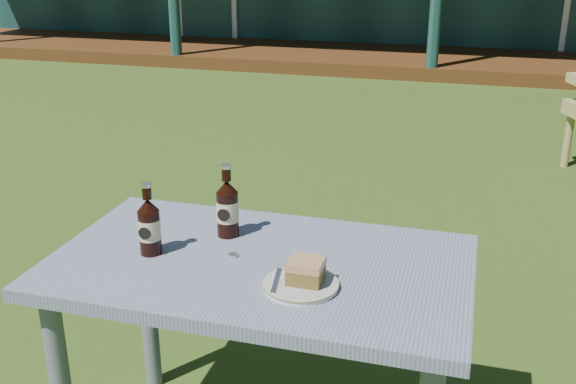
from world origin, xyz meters
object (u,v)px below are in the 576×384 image
(plate, at_px, (301,285))
(cola_bottle_far, at_px, (149,226))
(cola_bottle_near, at_px, (227,208))
(cafe_table, at_px, (260,291))
(cake_slice, at_px, (306,270))

(plate, bearing_deg, cola_bottle_far, 170.54)
(plate, height_order, cola_bottle_near, cola_bottle_near)
(plate, height_order, cola_bottle_far, cola_bottle_far)
(cafe_table, bearing_deg, plate, -37.96)
(cola_bottle_far, bearing_deg, plate, -9.46)
(cola_bottle_near, xyz_separation_m, cola_bottle_far, (-0.17, -0.18, -0.01))
(plate, distance_m, cake_slice, 0.04)
(cola_bottle_near, relative_size, cola_bottle_far, 1.06)
(cake_slice, height_order, cola_bottle_far, cola_bottle_far)
(cafe_table, bearing_deg, cake_slice, -33.34)
(cola_bottle_near, bearing_deg, cake_slice, -38.36)
(cola_bottle_near, height_order, cola_bottle_far, cola_bottle_near)
(cake_slice, bearing_deg, cola_bottle_near, 141.64)
(cafe_table, height_order, plate, plate)
(plate, xyz_separation_m, cake_slice, (0.01, 0.01, 0.04))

